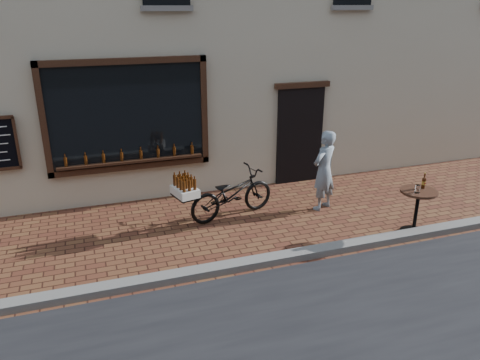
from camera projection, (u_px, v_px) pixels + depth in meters
name	position (u px, v px, depth m)	size (l,w,h in m)	color
ground	(282.00, 268.00, 7.43)	(90.00, 90.00, 0.00)	#562A1B
kerb	(278.00, 258.00, 7.59)	(90.00, 0.25, 0.12)	slate
cargo_bicycle	(230.00, 193.00, 9.05)	(2.17, 1.07, 1.02)	black
bistro_table	(418.00, 203.00, 8.36)	(0.65, 0.65, 1.12)	black
pedestrian	(324.00, 170.00, 9.31)	(0.60, 0.39, 1.63)	gray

